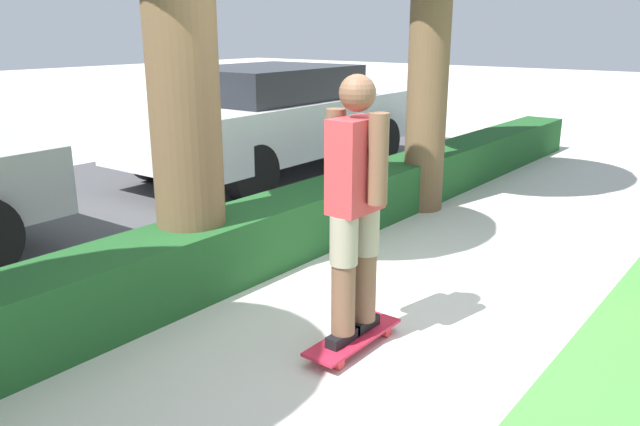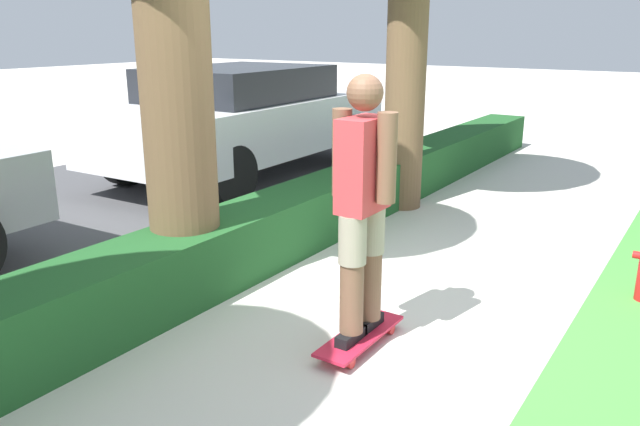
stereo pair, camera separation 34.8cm
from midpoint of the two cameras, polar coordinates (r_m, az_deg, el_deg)
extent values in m
plane|color=beige|center=(4.53, 5.63, -9.81)|extent=(60.00, 60.00, 0.00)
cube|color=#474749|center=(7.33, -24.71, -0.86)|extent=(14.66, 5.00, 0.01)
cube|color=#1E5123|center=(5.29, -9.77, -2.85)|extent=(14.66, 0.60, 0.54)
cube|color=red|center=(4.14, 1.25, -11.16)|extent=(0.79, 0.24, 0.02)
cylinder|color=red|center=(4.32, 4.19, -10.59)|extent=(0.07, 0.04, 0.07)
cylinder|color=red|center=(4.41, 2.12, -10.03)|extent=(0.07, 0.04, 0.07)
cylinder|color=red|center=(3.92, 0.24, -13.60)|extent=(0.07, 0.04, 0.07)
cylinder|color=red|center=(4.01, -1.97, -12.88)|extent=(0.07, 0.04, 0.07)
cube|color=black|center=(4.03, 0.34, -11.24)|extent=(0.26, 0.09, 0.07)
cylinder|color=brown|center=(3.85, 0.35, -5.69)|extent=(0.15, 0.15, 0.77)
cylinder|color=gray|center=(3.77, 0.36, -2.44)|extent=(0.17, 0.17, 0.31)
cube|color=black|center=(4.21, 2.12, -9.99)|extent=(0.26, 0.09, 0.07)
cylinder|color=brown|center=(4.04, 2.18, -4.64)|extent=(0.15, 0.15, 0.77)
cylinder|color=gray|center=(3.96, 2.21, -1.52)|extent=(0.17, 0.17, 0.31)
cube|color=#C6383D|center=(3.75, 1.35, 4.42)|extent=(0.37, 0.20, 0.57)
cylinder|color=brown|center=(3.66, 3.40, 5.01)|extent=(0.12, 0.12, 0.54)
cylinder|color=brown|center=(3.82, -0.60, 5.52)|extent=(0.12, 0.12, 0.54)
sphere|color=brown|center=(3.68, 1.40, 10.93)|extent=(0.22, 0.22, 0.22)
cylinder|color=brown|center=(4.77, -14.96, 9.04)|extent=(0.53, 0.53, 2.86)
cylinder|color=brown|center=(7.11, 6.45, 12.67)|extent=(0.45, 0.45, 3.08)
cube|color=silver|center=(8.94, -7.89, 8.06)|extent=(4.55, 2.11, 0.71)
cube|color=black|center=(8.77, -8.63, 11.65)|extent=(2.38, 1.82, 0.44)
cylinder|color=black|center=(9.57, 1.92, 6.60)|extent=(0.72, 0.24, 0.72)
cylinder|color=black|center=(10.63, -6.60, 7.50)|extent=(0.72, 0.24, 0.72)
cylinder|color=black|center=(7.38, -9.51, 3.41)|extent=(0.72, 0.24, 0.72)
cylinder|color=black|center=(8.71, -18.45, 4.78)|extent=(0.72, 0.24, 0.72)
cylinder|color=red|center=(5.23, 25.54, -3.55)|extent=(0.06, 0.10, 0.06)
camera|label=1|loc=(0.17, 87.73, 0.67)|focal=35.00mm
camera|label=2|loc=(0.17, -92.27, -0.67)|focal=35.00mm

